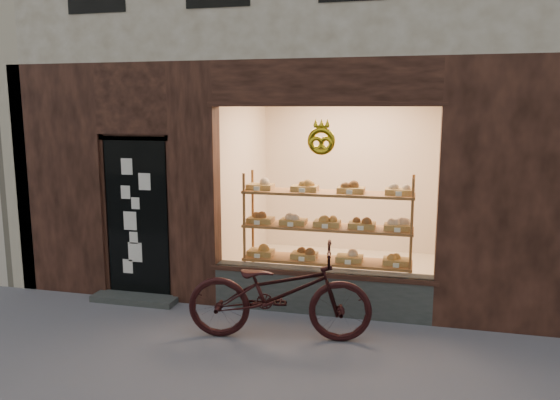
# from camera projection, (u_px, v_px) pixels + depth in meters

# --- Properties ---
(ground) EXTENTS (90.00, 90.00, 0.00)m
(ground) POSITION_uv_depth(u_px,v_px,m) (231.00, 392.00, 4.93)
(ground) COLOR #555458
(display_shelf) EXTENTS (2.20, 0.45, 1.70)m
(display_shelf) POSITION_uv_depth(u_px,v_px,m) (327.00, 237.00, 7.12)
(display_shelf) COLOR #916021
(display_shelf) RESTS_ON ground
(bicycle) EXTENTS (2.11, 1.01, 1.07)m
(bicycle) POSITION_uv_depth(u_px,v_px,m) (279.00, 292.00, 5.99)
(bicycle) COLOR black
(bicycle) RESTS_ON ground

